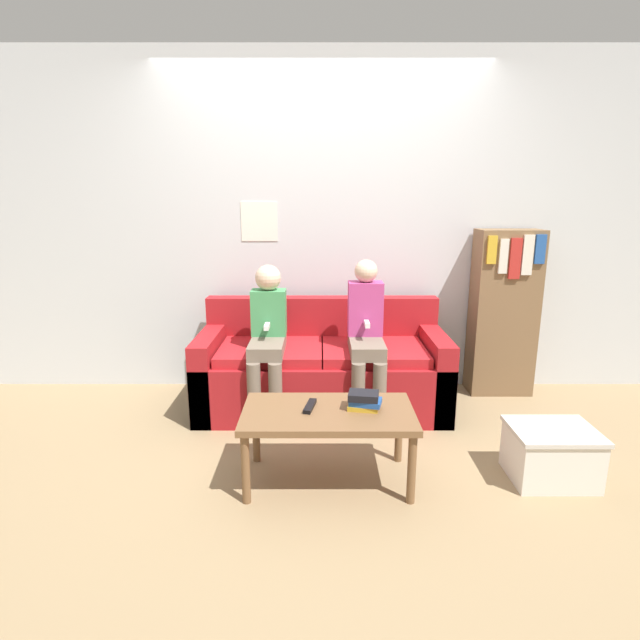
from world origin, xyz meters
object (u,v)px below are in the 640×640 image
person_right (364,333)px  storage_box (548,453)px  couch (320,371)px  bookshelf (501,312)px  coffee_table (326,419)px  person_left (265,334)px  tv_remote (308,406)px

person_right → storage_box: size_ratio=2.44×
couch → person_right: person_right is taller
person_right → bookshelf: (1.11, 0.48, 0.03)m
coffee_table → person_left: 0.96m
bookshelf → person_right: bearing=-156.6°
person_left → storage_box: (1.63, -0.82, -0.46)m
person_right → bookshelf: bookshelf is taller
tv_remote → storage_box: size_ratio=0.39×
couch → person_left: size_ratio=1.66×
tv_remote → couch: bearing=96.9°
coffee_table → tv_remote: (-0.10, 0.03, 0.06)m
couch → coffee_table: (0.03, -1.01, 0.09)m
coffee_table → person_left: (-0.40, 0.83, 0.24)m
person_right → tv_remote: 0.91m
coffee_table → storage_box: size_ratio=2.03×
person_left → bookshelf: 1.85m
bookshelf → storage_box: 1.40m
person_right → person_left: bearing=-179.9°
tv_remote → storage_box: bearing=10.2°
couch → storage_box: size_ratio=3.91×
coffee_table → person_right: person_right is taller
person_right → storage_box: person_right is taller
coffee_table → person_right: (0.27, 0.83, 0.25)m
person_left → person_right: bearing=0.1°
storage_box → person_left: bearing=153.3°
person_left → tv_remote: 0.88m
couch → tv_remote: size_ratio=10.16×
person_left → bookshelf: (1.79, 0.48, 0.04)m
person_right → tv_remote: bearing=-114.9°
couch → coffee_table: couch is taller
coffee_table → bookshelf: (1.39, 1.31, 0.28)m
coffee_table → storage_box: (1.23, 0.01, -0.21)m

